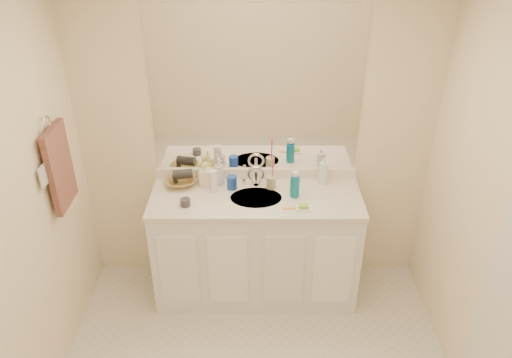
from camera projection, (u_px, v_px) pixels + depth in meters
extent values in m
cube|color=white|center=(256.00, 4.00, 1.92)|extent=(2.60, 2.60, 0.02)
cube|color=#FCEAC5|center=(256.00, 139.00, 3.65)|extent=(2.60, 0.02, 2.40)
cube|color=#FCEAC5|center=(0.00, 250.00, 2.53)|extent=(0.02, 2.60, 2.40)
cube|color=#FCEAC5|center=(512.00, 250.00, 2.52)|extent=(0.02, 2.60, 2.40)
cube|color=white|center=(256.00, 246.00, 3.80)|extent=(1.50, 0.55, 0.85)
cube|color=silver|center=(256.00, 198.00, 3.58)|extent=(1.52, 0.57, 0.03)
cube|color=white|center=(256.00, 173.00, 3.78)|extent=(1.52, 0.03, 0.08)
cylinder|color=beige|center=(256.00, 199.00, 3.56)|extent=(0.37, 0.37, 0.02)
cylinder|color=silver|center=(256.00, 178.00, 3.68)|extent=(0.02, 0.02, 0.11)
cube|color=white|center=(256.00, 93.00, 3.46)|extent=(1.48, 0.01, 1.20)
cylinder|color=#173DA3|center=(232.00, 182.00, 3.64)|extent=(0.09, 0.09, 0.10)
cylinder|color=#BEB686|center=(271.00, 182.00, 3.65)|extent=(0.08, 0.08, 0.09)
cylinder|color=#DE3A72|center=(273.00, 170.00, 3.59)|extent=(0.01, 0.04, 0.21)
cylinder|color=#0C6F96|center=(295.00, 187.00, 3.53)|extent=(0.08, 0.08, 0.16)
cylinder|color=white|center=(323.00, 173.00, 3.69)|extent=(0.08, 0.08, 0.17)
cube|color=white|center=(303.00, 208.00, 3.42)|extent=(0.11, 0.08, 0.01)
cube|color=#84CC31|center=(303.00, 206.00, 3.41)|extent=(0.07, 0.05, 0.02)
cube|color=#F6A219|center=(290.00, 208.00, 3.43)|extent=(0.11, 0.03, 0.00)
cylinder|color=#34333A|center=(185.00, 202.00, 3.45)|extent=(0.07, 0.07, 0.05)
cylinder|color=white|center=(214.00, 181.00, 3.58)|extent=(0.06, 0.06, 0.17)
imported|color=silver|center=(219.00, 171.00, 3.67)|extent=(0.11, 0.11, 0.21)
imported|color=#F3EBC6|center=(206.00, 174.00, 3.67)|extent=(0.10, 0.10, 0.18)
imported|color=#EFE95D|center=(205.00, 173.00, 3.70)|extent=(0.15, 0.15, 0.15)
imported|color=olive|center=(181.00, 181.00, 3.70)|extent=(0.26, 0.26, 0.05)
cylinder|color=black|center=(183.00, 174.00, 3.66)|extent=(0.15, 0.10, 0.07)
torus|color=silver|center=(47.00, 124.00, 3.02)|extent=(0.01, 0.11, 0.11)
cube|color=brown|center=(60.00, 168.00, 3.17)|extent=(0.04, 0.32, 0.55)
cube|color=silver|center=(43.00, 176.00, 2.97)|extent=(0.01, 0.08, 0.13)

